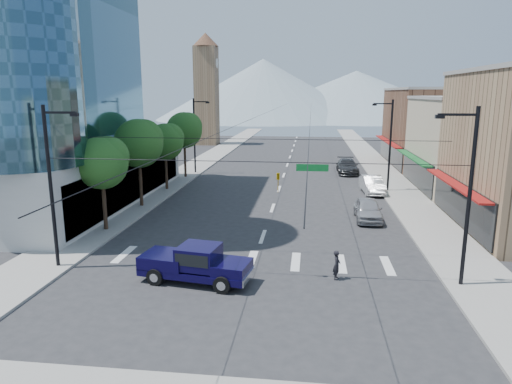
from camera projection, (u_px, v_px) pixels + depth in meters
ground at (251, 270)px, 25.29m from camera, size 160.00×160.00×0.00m
sidewalk_left at (205, 161)px, 65.48m from camera, size 4.00×120.00×0.15m
sidewalk_right at (375, 164)px, 62.69m from camera, size 4.00×120.00×0.15m
shop_mid at (482, 145)px, 45.30m from camera, size 12.00×14.00×9.00m
shop_far at (439, 128)px, 60.72m from camera, size 12.00×18.00×10.00m
clock_tower at (207, 87)px, 85.11m from camera, size 4.80×4.80×20.40m
mountain_left at (263, 89)px, 170.25m from camera, size 80.00×80.00×22.00m
mountain_right at (356, 95)px, 176.30m from camera, size 90.00×90.00×18.00m
tree_near at (104, 161)px, 31.44m from camera, size 3.65×3.64×6.71m
tree_midnear at (140, 142)px, 38.10m from camera, size 4.09×4.09×7.52m
tree_midfar at (167, 141)px, 45.02m from camera, size 3.65×3.64×6.71m
tree_far at (185, 129)px, 51.69m from camera, size 4.09×4.09×7.52m
signal_rig at (252, 192)px, 23.31m from camera, size 21.80×0.20×9.00m
lamp_pole_nw at (195, 133)px, 54.59m from camera, size 2.00×0.25×9.00m
lamp_pole_ne at (389, 142)px, 44.35m from camera, size 2.00×0.25×9.00m
pickup_truck at (195, 263)px, 23.50m from camera, size 6.05×2.96×1.97m
pedestrian at (337, 265)px, 23.84m from camera, size 0.50×0.65×1.57m
parked_car_near at (368, 209)px, 35.07m from camera, size 2.01×4.87×1.65m
parked_car_mid at (372, 185)px, 44.42m from camera, size 2.15×5.24×1.69m
parked_car_far at (347, 166)px, 55.47m from camera, size 2.53×5.98×1.72m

